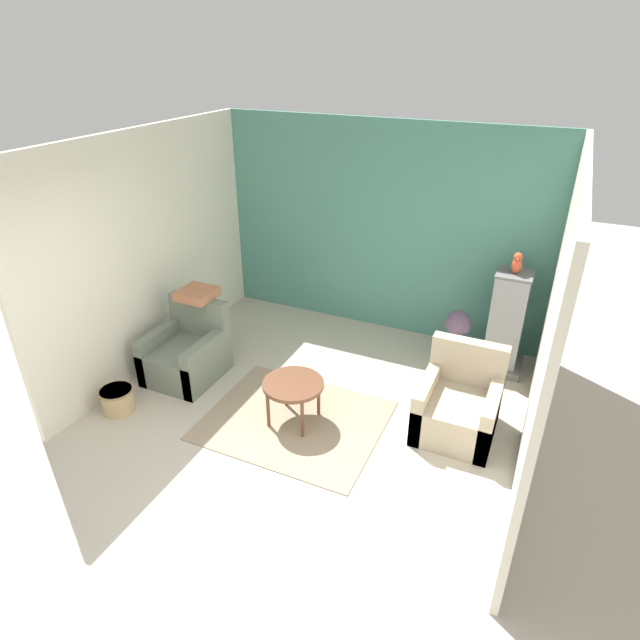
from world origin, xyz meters
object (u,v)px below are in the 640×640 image
at_px(coffee_table, 293,387).
at_px(armchair_left, 187,354).
at_px(wicker_basket, 118,399).
at_px(potted_plant, 457,331).
at_px(parrot, 517,263).
at_px(armchair_right, 458,407).
at_px(birdcage, 506,324).

xyz_separation_m(coffee_table, armchair_left, (-1.51, 0.26, -0.15)).
bearing_deg(wicker_basket, potted_plant, 39.14).
distance_m(coffee_table, parrot, 2.78).
bearing_deg(coffee_table, parrot, 47.73).
relative_size(potted_plant, wicker_basket, 1.99).
height_order(parrot, wicker_basket, parrot).
relative_size(armchair_right, wicker_basket, 2.53).
bearing_deg(armchair_right, armchair_left, -174.31).
height_order(birdcage, wicker_basket, birdcage).
bearing_deg(armchair_left, birdcage, 27.15).
height_order(armchair_right, parrot, parrot).
relative_size(parrot, wicker_basket, 0.72).
bearing_deg(potted_plant, birdcage, 11.86).
distance_m(armchair_right, birdcage, 1.43).
relative_size(armchair_left, parrot, 3.53).
xyz_separation_m(armchair_left, wicker_basket, (-0.25, -0.88, -0.13)).
distance_m(armchair_right, wicker_basket, 3.51).
bearing_deg(coffee_table, wicker_basket, -160.77).
distance_m(coffee_table, potted_plant, 2.21).
relative_size(armchair_left, birdcage, 0.71).
distance_m(coffee_table, wicker_basket, 1.89).
bearing_deg(wicker_basket, birdcage, 35.91).
bearing_deg(armchair_right, birdcage, 80.60).
distance_m(armchair_left, parrot, 3.83).
height_order(armchair_left, wicker_basket, armchair_left).
height_order(armchair_left, birdcage, birdcage).
relative_size(armchair_right, potted_plant, 1.27).
height_order(parrot, potted_plant, parrot).
relative_size(coffee_table, birdcage, 0.50).
bearing_deg(birdcage, armchair_right, -99.40).
bearing_deg(armchair_left, armchair_right, 5.69).
height_order(birdcage, potted_plant, birdcage).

